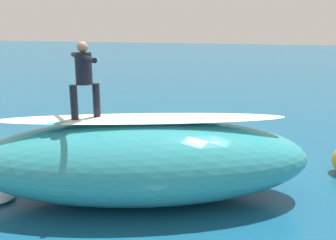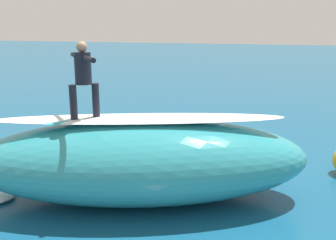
{
  "view_description": "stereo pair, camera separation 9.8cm",
  "coord_description": "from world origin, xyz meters",
  "px_view_note": "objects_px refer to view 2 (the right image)",
  "views": [
    {
      "loc": [
        -2.01,
        10.2,
        4.21
      ],
      "look_at": [
        0.47,
        -0.07,
        1.48
      ],
      "focal_mm": 41.69,
      "sensor_mm": 36.0,
      "label": 1
    },
    {
      "loc": [
        -2.11,
        10.17,
        4.21
      ],
      "look_at": [
        0.47,
        -0.07,
        1.48
      ],
      "focal_mm": 41.69,
      "sensor_mm": 36.0,
      "label": 2
    }
  ],
  "objects_px": {
    "surfboard_riding": "(86,119)",
    "surfboard_paddling": "(223,147)",
    "surfer_riding": "(83,74)",
    "surfer_paddling": "(226,141)"
  },
  "relations": [
    {
      "from": "surfer_riding",
      "to": "surfboard_paddling",
      "type": "bearing_deg",
      "value": -161.34
    },
    {
      "from": "surfer_paddling",
      "to": "surfboard_riding",
      "type": "bearing_deg",
      "value": 2.18
    },
    {
      "from": "surfboard_riding",
      "to": "surfer_riding",
      "type": "xyz_separation_m",
      "value": [
        0.0,
        -0.0,
        1.03
      ]
    },
    {
      "from": "surfboard_riding",
      "to": "surfboard_paddling",
      "type": "height_order",
      "value": "surfboard_riding"
    },
    {
      "from": "surfboard_riding",
      "to": "surfer_paddling",
      "type": "xyz_separation_m",
      "value": [
        -2.74,
        -4.85,
        -1.8
      ]
    },
    {
      "from": "surfboard_riding",
      "to": "surfer_riding",
      "type": "height_order",
      "value": "surfer_riding"
    },
    {
      "from": "surfboard_riding",
      "to": "surfboard_paddling",
      "type": "xyz_separation_m",
      "value": [
        -2.68,
        -4.74,
        -1.97
      ]
    },
    {
      "from": "surfer_paddling",
      "to": "surfboard_paddling",
      "type": "bearing_deg",
      "value": -0.0
    },
    {
      "from": "surfboard_riding",
      "to": "surfer_riding",
      "type": "distance_m",
      "value": 1.03
    },
    {
      "from": "surfer_riding",
      "to": "surfboard_paddling",
      "type": "xyz_separation_m",
      "value": [
        -2.68,
        -4.74,
        -3.0
      ]
    }
  ]
}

